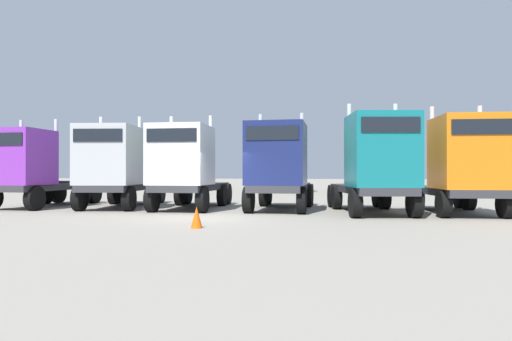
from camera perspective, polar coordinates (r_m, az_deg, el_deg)
The scene contains 11 objects.
ground at distance 16.53m, azimuth -6.21°, elevation -6.12°, with size 200.00×200.00×0.00m, color gray.
semi_truck_purple at distance 23.07m, azimuth -27.55°, elevation 0.27°, with size 2.61×6.06×4.25m.
semi_truck_silver at distance 21.24m, azimuth -18.09°, elevation 0.55°, with size 3.50×6.76×4.38m.
semi_truck_white at distance 19.72m, azimuth -9.24°, elevation 0.58°, with size 2.88×6.32×4.33m.
semi_truck_navy at distance 18.95m, azimuth 2.99°, elevation 0.66°, with size 2.60×6.15×4.37m.
semi_truck_teal at distance 17.86m, azimuth 15.57°, elevation 0.82°, with size 3.66×6.56×4.51m.
semi_truck_orange at distance 18.92m, azimuth 25.62°, elevation 0.71°, with size 3.07×6.07×4.43m.
traffic_cone_near at distance 13.35m, azimuth -7.81°, elevation -6.11°, with size 0.36×0.36×0.65m, color #F2590C.
oak_far_left at distance 40.21m, azimuth -8.38°, elevation 2.40°, with size 3.26×3.26×5.21m.
oak_far_centre at distance 36.71m, azimuth 3.26°, elevation 2.97°, with size 4.24×4.24×5.89m.
oak_far_right at distance 34.94m, azimuth 16.62°, elevation 4.22°, with size 4.16×4.16×6.51m.
Camera 1 is at (4.95, -15.68, 1.69)m, focal length 30.45 mm.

